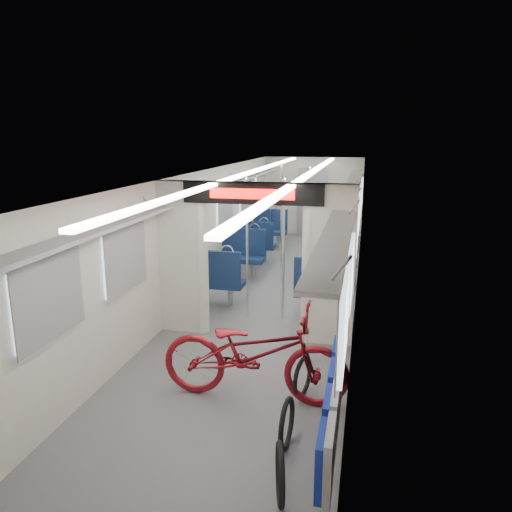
# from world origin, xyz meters

# --- Properties ---
(carriage) EXTENTS (12.00, 12.02, 2.31)m
(carriage) POSITION_xyz_m (0.00, -0.27, 1.50)
(carriage) COLOR #515456
(carriage) RESTS_ON ground
(bicycle) EXTENTS (2.14, 0.76, 1.12)m
(bicycle) POSITION_xyz_m (0.41, -3.79, 0.56)
(bicycle) COLOR maroon
(bicycle) RESTS_ON ground
(flip_bench) EXTENTS (0.12, 2.13, 0.55)m
(flip_bench) POSITION_xyz_m (1.35, -4.73, 0.58)
(flip_bench) COLOR gray
(flip_bench) RESTS_ON carriage
(bike_hoop_a) EXTENTS (0.17, 0.53, 0.53)m
(bike_hoop_a) POSITION_xyz_m (0.98, -5.37, 0.24)
(bike_hoop_a) COLOR black
(bike_hoop_a) RESTS_ON ground
(bike_hoop_b) EXTENTS (0.09, 0.52, 0.52)m
(bike_hoop_b) POSITION_xyz_m (0.91, -4.63, 0.23)
(bike_hoop_b) COLOR black
(bike_hoop_b) RESTS_ON ground
(bike_hoop_c) EXTENTS (0.18, 0.49, 0.50)m
(bike_hoop_c) POSITION_xyz_m (0.94, -3.64, 0.22)
(bike_hoop_c) COLOR black
(bike_hoop_c) RESTS_ON ground
(seat_bay_near_left) EXTENTS (0.94, 2.21, 1.14)m
(seat_bay_near_left) POSITION_xyz_m (-0.93, 0.10, 0.56)
(seat_bay_near_left) COLOR #0E1E3F
(seat_bay_near_left) RESTS_ON ground
(seat_bay_near_right) EXTENTS (0.94, 2.19, 1.14)m
(seat_bay_near_right) POSITION_xyz_m (0.93, -0.04, 0.56)
(seat_bay_near_right) COLOR #0E1E3F
(seat_bay_near_right) RESTS_ON ground
(seat_bay_far_left) EXTENTS (0.92, 2.13, 1.12)m
(seat_bay_far_left) POSITION_xyz_m (-0.93, 3.15, 0.55)
(seat_bay_far_left) COLOR #0E1E3F
(seat_bay_far_left) RESTS_ON ground
(seat_bay_far_right) EXTENTS (0.92, 2.14, 1.12)m
(seat_bay_far_right) POSITION_xyz_m (0.94, 3.42, 0.55)
(seat_bay_far_right) COLOR #0E1E3F
(seat_bay_far_right) RESTS_ON ground
(stanchion_near_left) EXTENTS (0.04, 0.04, 2.30)m
(stanchion_near_left) POSITION_xyz_m (-0.28, -1.25, 1.15)
(stanchion_near_left) COLOR silver
(stanchion_near_left) RESTS_ON ground
(stanchion_near_right) EXTENTS (0.04, 0.04, 2.30)m
(stanchion_near_right) POSITION_xyz_m (0.30, -1.21, 1.15)
(stanchion_near_right) COLOR silver
(stanchion_near_right) RESTS_ON ground
(stanchion_far_left) EXTENTS (0.04, 0.04, 2.30)m
(stanchion_far_left) POSITION_xyz_m (-0.26, 1.90, 1.15)
(stanchion_far_left) COLOR silver
(stanchion_far_left) RESTS_ON ground
(stanchion_far_right) EXTENTS (0.04, 0.04, 2.30)m
(stanchion_far_right) POSITION_xyz_m (0.38, 1.53, 1.15)
(stanchion_far_right) COLOR silver
(stanchion_far_right) RESTS_ON ground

